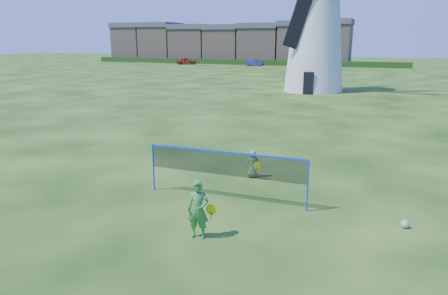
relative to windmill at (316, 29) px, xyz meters
name	(u,v)px	position (x,y,z in m)	size (l,w,h in m)	color
ground	(212,197)	(1.51, -28.72, -5.72)	(220.00, 220.00, 0.00)	black
windmill	(316,29)	(0.00, 0.00, 0.00)	(13.16, 5.43, 17.07)	white
badminton_net	(225,164)	(1.97, -28.82, -4.58)	(5.05, 0.05, 1.55)	blue
player_girl	(198,210)	(2.25, -31.43, -4.97)	(0.71, 0.43, 1.49)	#388535
player_boy	(253,164)	(2.13, -26.42, -5.21)	(0.65, 0.47, 1.01)	#54A44F
play_ball	(405,224)	(7.09, -29.01, -5.61)	(0.22, 0.22, 0.22)	green
terraced_houses	(225,43)	(-25.29, 43.28, -1.69)	(50.63, 8.40, 8.36)	tan
hedge	(237,62)	(-20.49, 37.28, -5.22)	(62.00, 0.80, 1.00)	#193814
car_left	(186,61)	(-29.75, 34.16, -5.08)	(1.51, 3.76, 1.28)	maroon
car_right	(254,63)	(-16.21, 34.52, -5.14)	(1.23, 3.52, 1.16)	navy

